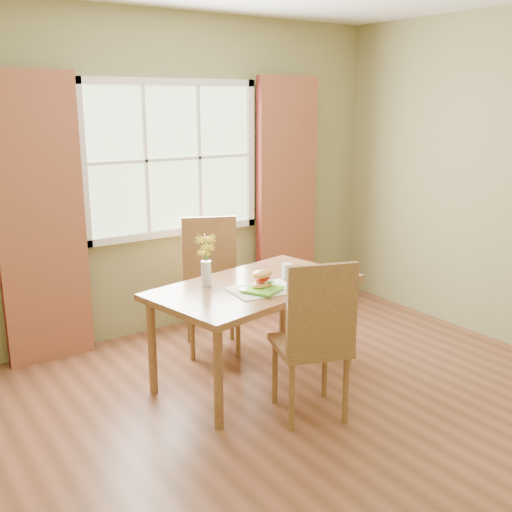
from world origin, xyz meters
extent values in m
cube|color=brown|center=(0.00, 0.00, -0.01)|extent=(4.20, 3.80, 0.02)
cube|color=#8A8652|center=(0.00, 1.91, 1.35)|extent=(4.20, 0.02, 2.70)
cube|color=#C1E5AD|center=(0.00, 1.88, 1.50)|extent=(1.50, 0.02, 1.20)
cube|color=white|center=(0.00, 1.85, 2.13)|extent=(1.62, 0.04, 0.06)
cube|color=white|center=(0.00, 1.85, 0.87)|extent=(1.62, 0.04, 0.06)
cube|color=white|center=(-0.78, 1.85, 1.50)|extent=(0.06, 0.04, 1.32)
cube|color=white|center=(0.78, 1.85, 1.50)|extent=(0.06, 0.04, 1.32)
cube|color=white|center=(0.00, 1.85, 1.50)|extent=(1.50, 0.03, 0.02)
cube|color=maroon|center=(-1.15, 1.78, 1.10)|extent=(0.65, 0.08, 2.20)
cube|color=maroon|center=(1.15, 1.78, 1.10)|extent=(0.65, 0.08, 2.20)
cube|color=#8E5F36|center=(-0.01, 0.60, 0.70)|extent=(1.61, 1.10, 0.05)
cylinder|color=#8E5F36|center=(-0.60, 0.13, 0.34)|extent=(0.06, 0.06, 0.68)
cylinder|color=#8E5F36|center=(0.71, 0.39, 0.34)|extent=(0.06, 0.06, 0.68)
cylinder|color=#8E5F36|center=(-0.73, 0.80, 0.34)|extent=(0.06, 0.06, 0.68)
cylinder|color=#8E5F36|center=(0.58, 1.06, 0.34)|extent=(0.06, 0.06, 0.68)
cube|color=brown|center=(-0.01, -0.02, 0.47)|extent=(0.56, 0.56, 0.04)
cube|color=brown|center=(-0.07, -0.21, 0.77)|extent=(0.43, 0.18, 0.57)
cylinder|color=brown|center=(-0.24, -0.13, 0.23)|extent=(0.04, 0.04, 0.45)
cylinder|color=brown|center=(0.10, -0.25, 0.23)|extent=(0.04, 0.04, 0.45)
cylinder|color=brown|center=(-0.12, 0.20, 0.23)|extent=(0.04, 0.04, 0.45)
cylinder|color=brown|center=(0.22, 0.09, 0.23)|extent=(0.04, 0.04, 0.45)
cube|color=brown|center=(-0.01, 1.22, 0.48)|extent=(0.59, 0.59, 0.04)
cube|color=brown|center=(0.07, 1.40, 0.78)|extent=(0.42, 0.22, 0.57)
cylinder|color=brown|center=(-0.25, 1.12, 0.23)|extent=(0.04, 0.04, 0.46)
cylinder|color=brown|center=(0.08, 0.98, 0.23)|extent=(0.04, 0.04, 0.46)
cylinder|color=brown|center=(-0.10, 1.45, 0.23)|extent=(0.04, 0.04, 0.46)
cylinder|color=brown|center=(0.23, 1.31, 0.23)|extent=(0.04, 0.04, 0.46)
cube|color=#E7EEC9|center=(-0.04, 0.45, 0.72)|extent=(0.48, 0.38, 0.01)
cube|color=#62BC2F|center=(-0.07, 0.43, 0.73)|extent=(0.32, 0.32, 0.01)
ellipsoid|color=#E9A14F|center=(-0.05, 0.45, 0.76)|extent=(0.18, 0.14, 0.04)
ellipsoid|color=#4C8C2D|center=(-0.01, 0.43, 0.78)|extent=(0.09, 0.06, 0.01)
cylinder|color=red|center=(-0.06, 0.45, 0.80)|extent=(0.09, 0.09, 0.01)
cylinder|color=red|center=(-0.03, 0.46, 0.80)|extent=(0.08, 0.08, 0.01)
ellipsoid|color=#E9A14F|center=(-0.05, 0.46, 0.84)|extent=(0.18, 0.14, 0.06)
cylinder|color=silver|center=(0.25, 0.58, 0.78)|extent=(0.07, 0.07, 0.11)
cylinder|color=silver|center=(0.25, 0.58, 0.77)|extent=(0.07, 0.07, 0.09)
cylinder|color=silver|center=(-0.32, 0.76, 0.81)|extent=(0.07, 0.07, 0.18)
cylinder|color=silver|center=(-0.32, 0.76, 0.77)|extent=(0.06, 0.06, 0.09)
cylinder|color=#3D7028|center=(-0.32, 0.76, 0.89)|extent=(0.01, 0.01, 0.33)
cylinder|color=#3D7028|center=(-0.31, 0.75, 0.86)|extent=(0.01, 0.01, 0.28)
cylinder|color=#3D7028|center=(-0.33, 0.77, 0.84)|extent=(0.01, 0.01, 0.24)
camera|label=1|loc=(-2.28, -2.76, 1.98)|focal=42.00mm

